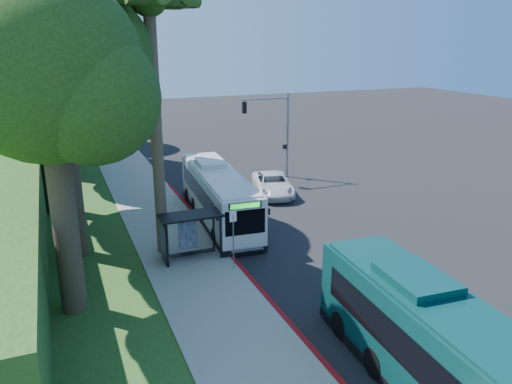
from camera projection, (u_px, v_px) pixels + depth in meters
name	position (u px, v px, depth m)	size (l,w,h in m)	color
ground	(287.00, 223.00, 31.45)	(140.00, 140.00, 0.00)	black
sidewalk	(173.00, 240.00, 28.78)	(4.50, 70.00, 0.12)	gray
red_curb	(234.00, 260.00, 26.08)	(0.25, 30.00, 0.13)	maroon
grass_verge	(65.00, 225.00, 31.13)	(8.00, 70.00, 0.06)	#234719
bus_shelter	(185.00, 228.00, 25.75)	(3.20, 1.51, 2.55)	black
stop_sign_pole	(233.00, 232.00, 24.46)	(0.35, 0.06, 3.17)	gray
traffic_signal_pole	(276.00, 125.00, 40.35)	(4.10, 0.30, 7.00)	gray
palm_tree	(149.00, 12.00, 23.48)	(4.20, 4.20, 14.40)	#4C3F2D
tree_0	(56.00, 38.00, 23.61)	(8.40, 8.00, 15.70)	#382B1E
tree_1	(32.00, 11.00, 29.87)	(10.50, 10.00, 18.26)	#382B1E
tree_2	(59.00, 48.00, 38.14)	(8.82, 8.40, 15.12)	#382B1E
tree_3	(30.00, 29.00, 44.04)	(10.08, 9.60, 17.28)	#382B1E
tree_4	(60.00, 52.00, 52.67)	(8.40, 8.00, 14.14)	#382B1E
tree_5	(67.00, 57.00, 60.33)	(7.35, 7.00, 12.86)	#382B1E
tree_6	(50.00, 80.00, 18.57)	(7.56, 7.20, 13.74)	#382B1E
white_bus	(218.00, 194.00, 31.59)	(3.40, 11.93, 3.51)	silver
teal_bus	(451.00, 359.00, 15.17)	(3.51, 12.79, 3.77)	#093232
pickup	(273.00, 184.00, 37.10)	(2.61, 5.65, 1.57)	silver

